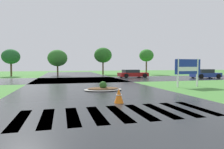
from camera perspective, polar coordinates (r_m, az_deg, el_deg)
asphalt_roadway at (r=13.59m, az=-5.28°, el=-5.22°), size 10.96×80.00×0.01m
asphalt_cross_road at (r=25.34m, az=-9.64°, el=-1.51°), size 90.00×9.87×0.01m
crosswalk_stripes at (r=7.82m, az=2.01°, el=-11.21°), size 7.65×2.83×0.01m
estate_billboard at (r=17.98m, az=21.32°, el=1.75°), size 2.58×0.24×2.44m
median_island at (r=14.65m, az=-2.62°, el=-4.10°), size 2.85×1.95×0.68m
car_white_sedan at (r=31.17m, az=25.67°, el=0.16°), size 4.20×2.16×1.29m
car_blue_compact at (r=29.66m, az=5.99°, el=0.24°), size 4.52×2.40×1.19m
traffic_cone at (r=9.77m, az=2.03°, el=-6.24°), size 0.47×0.47×0.74m
background_treeline at (r=37.18m, az=-22.87°, el=5.04°), size 43.25×5.14×5.30m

